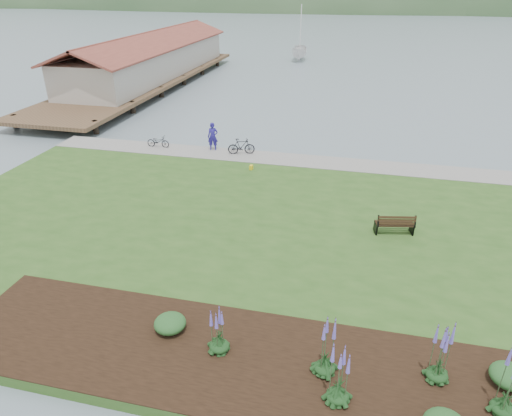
{
  "coord_description": "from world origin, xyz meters",
  "views": [
    {
      "loc": [
        2.84,
        -19.44,
        10.52
      ],
      "look_at": [
        -1.36,
        -1.76,
        1.3
      ],
      "focal_mm": 32.0,
      "sensor_mm": 36.0,
      "label": 1
    }
  ],
  "objects": [
    {
      "name": "ground",
      "position": [
        0.0,
        0.0,
        0.0
      ],
      "size": [
        600.0,
        600.0,
        0.0
      ],
      "primitive_type": "plane",
      "color": "slate",
      "rests_on": "ground"
    },
    {
      "name": "lawn",
      "position": [
        0.0,
        -2.0,
        0.2
      ],
      "size": [
        34.0,
        20.0,
        0.4
      ],
      "primitive_type": "cube",
      "color": "#2B501C",
      "rests_on": "ground"
    },
    {
      "name": "shoreline_path",
      "position": [
        0.0,
        6.9,
        0.42
      ],
      "size": [
        34.0,
        2.2,
        0.03
      ],
      "primitive_type": "cube",
      "color": "gray",
      "rests_on": "lawn"
    },
    {
      "name": "garden_bed",
      "position": [
        3.0,
        -9.8,
        0.42
      ],
      "size": [
        24.0,
        4.4,
        0.04
      ],
      "primitive_type": "cube",
      "color": "black",
      "rests_on": "lawn"
    },
    {
      "name": "far_hillside",
      "position": [
        20.0,
        170.0,
        0.0
      ],
      "size": [
        580.0,
        80.0,
        38.0
      ],
      "primitive_type": null,
      "color": "#31532F",
      "rests_on": "ground"
    },
    {
      "name": "pier_pavilion",
      "position": [
        -20.0,
        27.52,
        2.64
      ],
      "size": [
        8.0,
        36.0,
        5.4
      ],
      "color": "#4C3826",
      "rests_on": "ground"
    },
    {
      "name": "park_bench",
      "position": [
        4.73,
        -1.08,
        0.91
      ],
      "size": [
        1.74,
        0.99,
        1.02
      ],
      "rotation": [
        0.0,
        0.0,
        0.21
      ],
      "color": "black",
      "rests_on": "lawn"
    },
    {
      "name": "person",
      "position": [
        -6.43,
        7.5,
        1.47
      ],
      "size": [
        0.87,
        0.68,
        2.14
      ],
      "primitive_type": "imported",
      "rotation": [
        0.0,
        0.0,
        0.2
      ],
      "color": "navy",
      "rests_on": "lawn"
    },
    {
      "name": "bicycle_a",
      "position": [
        -10.16,
        7.2,
        0.8
      ],
      "size": [
        0.56,
        1.54,
        0.8
      ],
      "primitive_type": "imported",
      "rotation": [
        0.0,
        0.0,
        1.59
      ],
      "color": "black",
      "rests_on": "lawn"
    },
    {
      "name": "bicycle_b",
      "position": [
        -4.44,
        7.2,
        0.92
      ],
      "size": [
        0.96,
        1.78,
        1.03
      ],
      "primitive_type": "imported",
      "rotation": [
        0.0,
        0.0,
        1.86
      ],
      "color": "black",
      "rests_on": "lawn"
    },
    {
      "name": "sailboat",
      "position": [
        -6.62,
        46.9,
        0.0
      ],
      "size": [
        9.26,
        9.41,
        23.27
      ],
      "primitive_type": "imported",
      "rotation": [
        0.0,
        0.0,
        0.05
      ],
      "color": "silver",
      "rests_on": "ground"
    },
    {
      "name": "pannier",
      "position": [
        -3.2,
        4.79,
        0.53
      ],
      "size": [
        0.19,
        0.27,
        0.27
      ],
      "primitive_type": "cube",
      "rotation": [
        0.0,
        0.0,
        -0.14
      ],
      "color": "yellow",
      "rests_on": "lawn"
    },
    {
      "name": "echium_0",
      "position": [
        2.54,
        -9.74,
        1.27
      ],
      "size": [
        0.62,
        0.62,
        2.18
      ],
      "color": "#133515",
      "rests_on": "garden_bed"
    },
    {
      "name": "echium_1",
      "position": [
        5.62,
        -9.27,
        1.44
      ],
      "size": [
        0.62,
        0.62,
        2.31
      ],
      "color": "#133515",
      "rests_on": "garden_bed"
    },
    {
      "name": "echium_2",
      "position": [
        7.15,
        -10.05,
        1.29
      ],
      "size": [
        0.62,
        0.62,
        2.23
      ],
      "color": "#133515",
      "rests_on": "garden_bed"
    },
    {
      "name": "echium_4",
      "position": [
        -0.63,
        -9.61,
        1.17
      ],
      "size": [
        0.62,
        0.62,
        1.83
      ],
      "color": "#133515",
      "rests_on": "garden_bed"
    },
    {
      "name": "echium_5",
      "position": [
        2.97,
        -10.64,
        1.31
      ],
      "size": [
        0.62,
        0.62,
        2.15
      ],
      "color": "#133515",
      "rests_on": "garden_bed"
    },
    {
      "name": "shrub_0",
      "position": [
        -2.42,
        -9.12,
        0.7
      ],
      "size": [
        1.02,
        1.02,
        0.51
      ],
      "primitive_type": "ellipsoid",
      "color": "#1E4C21",
      "rests_on": "garden_bed"
    },
    {
      "name": "shrub_2",
      "position": [
        7.54,
        -8.97,
        0.7
      ],
      "size": [
        1.06,
        1.06,
        0.53
      ],
      "primitive_type": "ellipsoid",
      "color": "#1E4C21",
      "rests_on": "garden_bed"
    }
  ]
}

